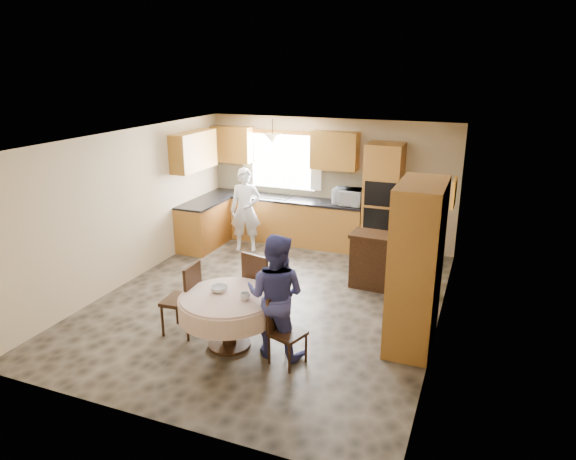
% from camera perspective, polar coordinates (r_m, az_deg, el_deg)
% --- Properties ---
extents(floor, '(5.00, 6.00, 0.01)m').
position_cam_1_polar(floor, '(8.01, -2.09, -7.84)').
color(floor, brown).
rests_on(floor, ground).
extents(ceiling, '(5.00, 6.00, 0.01)m').
position_cam_1_polar(ceiling, '(7.28, -2.31, 10.17)').
color(ceiling, white).
rests_on(ceiling, wall_back).
extents(wall_back, '(5.00, 0.02, 2.50)m').
position_cam_1_polar(wall_back, '(10.27, 4.58, 5.34)').
color(wall_back, tan).
rests_on(wall_back, floor).
extents(wall_front, '(5.00, 0.02, 2.50)m').
position_cam_1_polar(wall_front, '(5.14, -15.91, -8.55)').
color(wall_front, tan).
rests_on(wall_front, floor).
extents(wall_left, '(0.02, 6.00, 2.50)m').
position_cam_1_polar(wall_left, '(8.82, -17.24, 2.47)').
color(wall_left, tan).
rests_on(wall_left, floor).
extents(wall_right, '(0.02, 6.00, 2.50)m').
position_cam_1_polar(wall_right, '(6.97, 16.98, -1.55)').
color(wall_right, tan).
rests_on(wall_right, floor).
extents(window, '(1.40, 0.03, 1.10)m').
position_cam_1_polar(window, '(10.51, -0.66, 7.64)').
color(window, white).
rests_on(window, wall_back).
extents(curtain_left, '(0.22, 0.02, 1.15)m').
position_cam_1_polar(curtain_left, '(10.76, -4.50, 8.10)').
color(curtain_left, white).
rests_on(curtain_left, wall_back).
extents(curtain_right, '(0.22, 0.02, 1.15)m').
position_cam_1_polar(curtain_right, '(10.20, 3.16, 7.58)').
color(curtain_right, white).
rests_on(curtain_right, wall_back).
extents(base_cab_back, '(3.30, 0.60, 0.88)m').
position_cam_1_polar(base_cab_back, '(10.48, -0.46, 1.08)').
color(base_cab_back, '#C78835').
rests_on(base_cab_back, floor).
extents(counter_back, '(3.30, 0.64, 0.04)m').
position_cam_1_polar(counter_back, '(10.36, -0.47, 3.51)').
color(counter_back, black).
rests_on(counter_back, base_cab_back).
extents(base_cab_left, '(0.60, 1.20, 0.88)m').
position_cam_1_polar(base_cab_left, '(10.29, -9.34, 0.51)').
color(base_cab_left, '#C78835').
rests_on(base_cab_left, floor).
extents(counter_left, '(0.64, 1.20, 0.04)m').
position_cam_1_polar(counter_left, '(10.17, -9.47, 2.99)').
color(counter_left, black).
rests_on(counter_left, base_cab_left).
extents(backsplash, '(3.30, 0.02, 0.55)m').
position_cam_1_polar(backsplash, '(10.55, 0.12, 5.35)').
color(backsplash, beige).
rests_on(backsplash, wall_back).
extents(wall_cab_left, '(0.85, 0.33, 0.72)m').
position_cam_1_polar(wall_cab_left, '(10.77, -6.21, 9.46)').
color(wall_cab_left, '#AF772B').
rests_on(wall_cab_left, wall_back).
extents(wall_cab_right, '(0.90, 0.33, 0.72)m').
position_cam_1_polar(wall_cab_right, '(9.95, 5.22, 8.79)').
color(wall_cab_right, '#AF772B').
rests_on(wall_cab_right, wall_back).
extents(wall_cab_side, '(0.33, 1.20, 0.72)m').
position_cam_1_polar(wall_cab_side, '(10.03, -10.44, 8.64)').
color(wall_cab_side, '#AF772B').
rests_on(wall_cab_side, wall_left).
extents(oven_tower, '(0.66, 0.62, 2.12)m').
position_cam_1_polar(oven_tower, '(9.76, 10.48, 3.27)').
color(oven_tower, '#C78835').
rests_on(oven_tower, floor).
extents(oven_upper, '(0.56, 0.01, 0.45)m').
position_cam_1_polar(oven_upper, '(9.41, 10.16, 3.94)').
color(oven_upper, black).
rests_on(oven_upper, oven_tower).
extents(oven_lower, '(0.56, 0.01, 0.45)m').
position_cam_1_polar(oven_lower, '(9.54, 9.99, 1.03)').
color(oven_lower, black).
rests_on(oven_lower, oven_tower).
extents(pendant, '(0.36, 0.36, 0.18)m').
position_cam_1_polar(pendant, '(9.99, -1.73, 10.11)').
color(pendant, beige).
rests_on(pendant, ceiling).
extents(sideboard, '(1.22, 0.55, 0.85)m').
position_cam_1_polar(sideboard, '(8.40, 10.94, -3.74)').
color(sideboard, '#391F0F').
rests_on(sideboard, floor).
extents(space_heater, '(0.47, 0.38, 0.58)m').
position_cam_1_polar(space_heater, '(8.30, 13.73, -5.24)').
color(space_heater, black).
rests_on(space_heater, floor).
extents(cupboard, '(0.56, 1.12, 2.15)m').
position_cam_1_polar(cupboard, '(6.64, 14.07, -3.92)').
color(cupboard, '#C78835').
rests_on(cupboard, floor).
extents(dining_table, '(1.25, 1.25, 0.71)m').
position_cam_1_polar(dining_table, '(6.61, -6.66, -8.50)').
color(dining_table, '#391F0F').
rests_on(dining_table, floor).
extents(chair_left, '(0.46, 0.46, 1.01)m').
position_cam_1_polar(chair_left, '(7.00, -11.28, -7.14)').
color(chair_left, '#391F0F').
rests_on(chair_left, floor).
extents(chair_back, '(0.54, 0.54, 1.04)m').
position_cam_1_polar(chair_back, '(7.18, -3.10, -5.97)').
color(chair_back, '#391F0F').
rests_on(chair_back, floor).
extents(chair_right, '(0.47, 0.47, 0.86)m').
position_cam_1_polar(chair_right, '(6.29, -0.54, -10.65)').
color(chair_right, '#391F0F').
rests_on(chair_right, floor).
extents(framed_picture, '(0.06, 0.52, 0.43)m').
position_cam_1_polar(framed_picture, '(8.31, 17.94, 3.97)').
color(framed_picture, gold).
rests_on(framed_picture, wall_right).
extents(microwave, '(0.57, 0.39, 0.31)m').
position_cam_1_polar(microwave, '(9.85, 6.73, 3.69)').
color(microwave, silver).
rests_on(microwave, counter_back).
extents(person_sink, '(0.69, 0.56, 1.62)m').
position_cam_1_polar(person_sink, '(9.91, -4.74, 2.24)').
color(person_sink, silver).
rests_on(person_sink, floor).
extents(person_dining, '(0.78, 0.61, 1.58)m').
position_cam_1_polar(person_dining, '(6.31, -1.38, -7.32)').
color(person_dining, navy).
rests_on(person_dining, floor).
extents(bowl_sideboard, '(0.23, 0.23, 0.05)m').
position_cam_1_polar(bowl_sideboard, '(8.29, 9.59, -0.65)').
color(bowl_sideboard, '#B2B2B2').
rests_on(bowl_sideboard, sideboard).
extents(bottle_sideboard, '(0.16, 0.16, 0.32)m').
position_cam_1_polar(bottle_sideboard, '(8.15, 14.19, -0.29)').
color(bottle_sideboard, silver).
rests_on(bottle_sideboard, sideboard).
extents(cup_table, '(0.16, 0.16, 0.09)m').
position_cam_1_polar(cup_table, '(6.39, -4.78, -7.37)').
color(cup_table, '#B2B2B2').
rests_on(cup_table, dining_table).
extents(bowl_table, '(0.28, 0.28, 0.07)m').
position_cam_1_polar(bowl_table, '(6.66, -7.65, -6.50)').
color(bowl_table, '#B2B2B2').
rests_on(bowl_table, dining_table).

